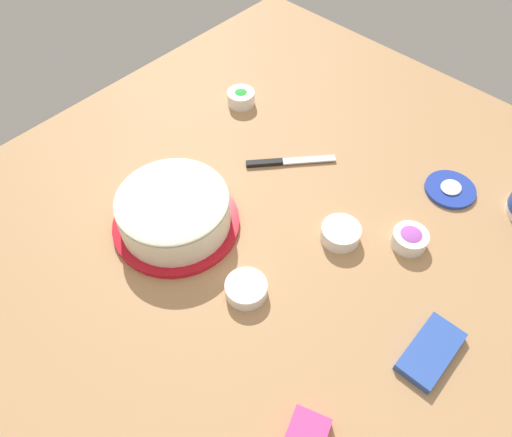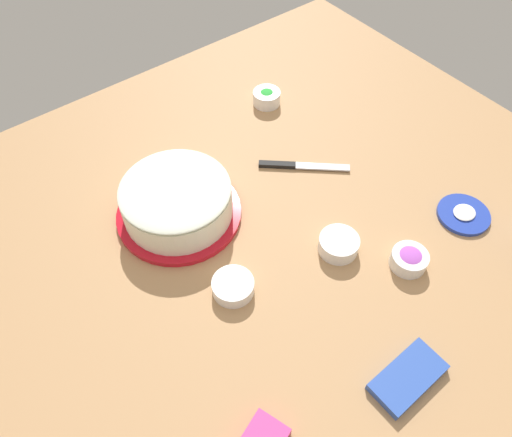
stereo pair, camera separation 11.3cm
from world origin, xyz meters
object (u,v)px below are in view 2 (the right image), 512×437
at_px(sprinkle_bowl_orange, 233,286).
at_px(sprinkle_bowl_rainbow, 409,259).
at_px(frosted_cake, 177,202).
at_px(frosting_tub_lid, 464,214).
at_px(spreading_knife, 296,166).
at_px(candy_box_upper, 408,377).
at_px(sprinkle_bowl_pink, 339,244).
at_px(sprinkle_bowl_green, 267,97).

height_order(sprinkle_bowl_orange, sprinkle_bowl_rainbow, sprinkle_bowl_rainbow).
distance_m(frosted_cake, frosting_tub_lid, 0.68).
bearing_deg(sprinkle_bowl_rainbow, frosted_cake, -52.64).
bearing_deg(spreading_knife, candy_box_upper, 70.64).
distance_m(frosting_tub_lid, candy_box_upper, 0.45).
bearing_deg(frosting_tub_lid, spreading_knife, -59.89).
relative_size(spreading_knife, sprinkle_bowl_pink, 2.09).
bearing_deg(frosted_cake, sprinkle_bowl_green, -154.77).
relative_size(sprinkle_bowl_orange, sprinkle_bowl_rainbow, 1.11).
height_order(sprinkle_bowl_pink, sprinkle_bowl_rainbow, sprinkle_bowl_rainbow).
relative_size(sprinkle_bowl_rainbow, candy_box_upper, 0.54).
xyz_separation_m(sprinkle_bowl_green, candy_box_upper, (0.30, 0.80, -0.01)).
bearing_deg(sprinkle_bowl_rainbow, candy_box_upper, 41.59).
bearing_deg(sprinkle_bowl_rainbow, spreading_knife, -89.61).
relative_size(sprinkle_bowl_green, sprinkle_bowl_rainbow, 0.96).
height_order(frosted_cake, frosting_tub_lid, frosted_cake).
relative_size(frosted_cake, sprinkle_bowl_rainbow, 3.65).
xyz_separation_m(frosted_cake, sprinkle_bowl_green, (-0.42, -0.20, -0.03)).
height_order(frosting_tub_lid, spreading_knife, frosting_tub_lid).
xyz_separation_m(spreading_knife, candy_box_upper, (0.19, 0.55, 0.00)).
distance_m(spreading_knife, sprinkle_bowl_orange, 0.40).
bearing_deg(frosted_cake, spreading_knife, 171.42).
bearing_deg(candy_box_upper, sprinkle_bowl_pink, -110.39).
bearing_deg(sprinkle_bowl_pink, candy_box_upper, 71.02).
distance_m(frosted_cake, sprinkle_bowl_orange, 0.25).
xyz_separation_m(sprinkle_bowl_pink, sprinkle_bowl_orange, (0.25, -0.06, -0.00)).
relative_size(spreading_knife, sprinkle_bowl_green, 2.43).
height_order(frosting_tub_lid, candy_box_upper, candy_box_upper).
bearing_deg(candy_box_upper, sprinkle_bowl_orange, -68.89).
relative_size(frosted_cake, candy_box_upper, 1.99).
distance_m(frosting_tub_lid, sprinkle_bowl_rainbow, 0.21).
height_order(frosting_tub_lid, sprinkle_bowl_pink, sprinkle_bowl_pink).
bearing_deg(sprinkle_bowl_rainbow, sprinkle_bowl_pink, -52.70).
relative_size(sprinkle_bowl_green, sprinkle_bowl_pink, 0.86).
xyz_separation_m(frosting_tub_lid, sprinkle_bowl_rainbow, (0.21, 0.01, 0.02)).
distance_m(frosting_tub_lid, sprinkle_bowl_pink, 0.33).
distance_m(spreading_knife, candy_box_upper, 0.59).
height_order(frosted_cake, sprinkle_bowl_green, frosted_cake).
bearing_deg(spreading_knife, frosting_tub_lid, 120.11).
distance_m(sprinkle_bowl_green, sprinkle_bowl_orange, 0.63).
bearing_deg(sprinkle_bowl_orange, sprinkle_bowl_pink, 166.89).
height_order(frosting_tub_lid, sprinkle_bowl_rainbow, sprinkle_bowl_rainbow).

